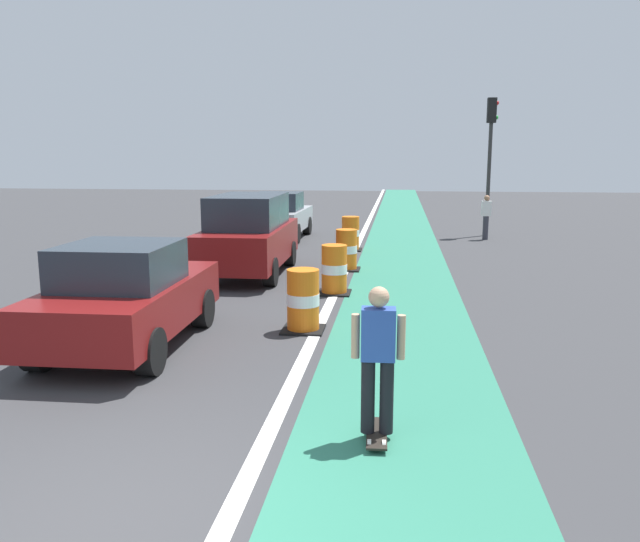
{
  "coord_description": "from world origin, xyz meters",
  "views": [
    {
      "loc": [
        2.28,
        -4.56,
        3.04
      ],
      "look_at": [
        0.98,
        5.9,
        1.1
      ],
      "focal_mm": 35.61,
      "sensor_mm": 36.0,
      "label": 1
    }
  ],
  "objects": [
    {
      "name": "traffic_light_corner",
      "position": [
        5.61,
        20.09,
        3.5
      ],
      "size": [
        0.41,
        0.32,
        5.1
      ],
      "color": "#2D2D2D",
      "rests_on": "ground"
    },
    {
      "name": "traffic_barrel_front",
      "position": [
        0.66,
        6.06,
        0.53
      ],
      "size": [
        0.73,
        0.73,
        1.09
      ],
      "color": "orange",
      "rests_on": "ground"
    },
    {
      "name": "bike_lane_strip",
      "position": [
        2.4,
        12.0,
        0.0
      ],
      "size": [
        2.5,
        80.0,
        0.01
      ],
      "primitive_type": "cube",
      "color": "#2D755B",
      "rests_on": "ground"
    },
    {
      "name": "traffic_barrel_mid",
      "position": [
        0.89,
        9.13,
        0.53
      ],
      "size": [
        0.73,
        0.73,
        1.09
      ],
      "color": "orange",
      "rests_on": "ground"
    },
    {
      "name": "lane_divider_stripe",
      "position": [
        0.9,
        12.0,
        0.01
      ],
      "size": [
        0.2,
        80.0,
        0.01
      ],
      "primitive_type": "cube",
      "color": "silver",
      "rests_on": "ground"
    },
    {
      "name": "traffic_barrel_far",
      "position": [
        0.75,
        15.67,
        0.53
      ],
      "size": [
        0.73,
        0.73,
        1.09
      ],
      "color": "orange",
      "rests_on": "ground"
    },
    {
      "name": "parked_suv_second",
      "position": [
        -1.51,
        11.17,
        1.04
      ],
      "size": [
        1.97,
        4.62,
        2.04
      ],
      "color": "maroon",
      "rests_on": "ground"
    },
    {
      "name": "parked_sedan_nearest",
      "position": [
        -1.97,
        4.76,
        0.83
      ],
      "size": [
        1.97,
        4.13,
        1.7
      ],
      "color": "maroon",
      "rests_on": "ground"
    },
    {
      "name": "parked_sedan_third",
      "position": [
        -2.08,
        18.28,
        0.83
      ],
      "size": [
        1.97,
        4.13,
        1.7
      ],
      "color": "#9EA0A5",
      "rests_on": "ground"
    },
    {
      "name": "pedestrian_crossing",
      "position": [
        5.41,
        18.85,
        0.86
      ],
      "size": [
        0.34,
        0.2,
        1.61
      ],
      "color": "#33333D",
      "rests_on": "ground"
    },
    {
      "name": "traffic_barrel_back",
      "position": [
        0.91,
        12.1,
        0.53
      ],
      "size": [
        0.73,
        0.73,
        1.09
      ],
      "color": "orange",
      "rests_on": "ground"
    },
    {
      "name": "ground_plane",
      "position": [
        0.0,
        0.0,
        0.0
      ],
      "size": [
        100.0,
        100.0,
        0.0
      ],
      "primitive_type": "plane",
      "color": "#38383A"
    },
    {
      "name": "skateboarder_on_lane",
      "position": [
        2.09,
        1.9,
        0.91
      ],
      "size": [
        0.57,
        0.81,
        1.69
      ],
      "color": "black",
      "rests_on": "ground"
    }
  ]
}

